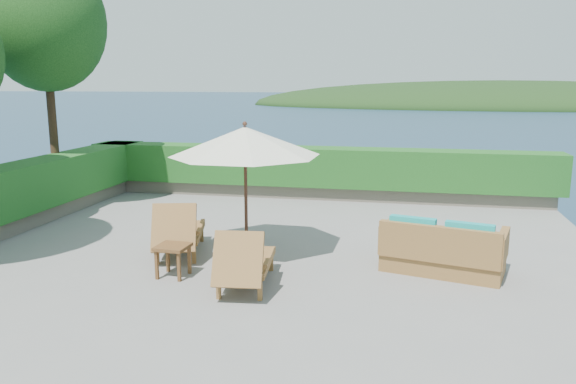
% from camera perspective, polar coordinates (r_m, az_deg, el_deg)
% --- Properties ---
extents(ground, '(12.00, 12.00, 0.00)m').
position_cam_1_polar(ground, '(9.72, -2.72, -7.20)').
color(ground, gray).
rests_on(ground, ground).
extents(foundation, '(12.00, 12.00, 3.00)m').
position_cam_1_polar(foundation, '(10.31, -2.64, -15.41)').
color(foundation, '#4E473E').
rests_on(foundation, ocean).
extents(offshore_island, '(126.00, 57.60, 12.60)m').
position_cam_1_polar(offshore_island, '(150.76, 20.67, 8.18)').
color(offshore_island, black).
rests_on(offshore_island, ocean).
extents(planter_wall_far, '(12.00, 0.60, 0.36)m').
position_cam_1_polar(planter_wall_far, '(14.99, 2.64, 0.08)').
color(planter_wall_far, '#696254').
rests_on(planter_wall_far, ground).
extents(hedge_far, '(12.40, 0.90, 1.00)m').
position_cam_1_polar(hedge_far, '(14.87, 2.66, 2.62)').
color(hedge_far, '#194513').
rests_on(hedge_far, planter_wall_far).
extents(tree_far, '(2.80, 2.80, 6.03)m').
position_cam_1_polar(tree_far, '(14.77, -23.50, 15.51)').
color(tree_far, '#3C2717').
rests_on(tree_far, ground).
extents(patio_umbrella, '(3.51, 3.51, 2.38)m').
position_cam_1_polar(patio_umbrella, '(9.81, -4.38, 5.02)').
color(patio_umbrella, black).
rests_on(patio_umbrella, ground).
extents(lounge_left, '(1.17, 1.93, 1.04)m').
position_cam_1_polar(lounge_left, '(10.21, -11.01, -3.94)').
color(lounge_left, brown).
rests_on(lounge_left, ground).
extents(lounge_right, '(0.89, 1.79, 0.99)m').
position_cam_1_polar(lounge_right, '(8.49, -4.42, -7.02)').
color(lounge_right, brown).
rests_on(lounge_right, ground).
extents(side_table, '(0.51, 0.51, 0.52)m').
position_cam_1_polar(side_table, '(9.12, -11.62, -5.87)').
color(side_table, brown).
rests_on(side_table, ground).
extents(wicker_loveseat, '(2.09, 1.42, 0.94)m').
position_cam_1_polar(wicker_loveseat, '(9.48, 15.41, -5.78)').
color(wicker_loveseat, brown).
rests_on(wicker_loveseat, ground).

